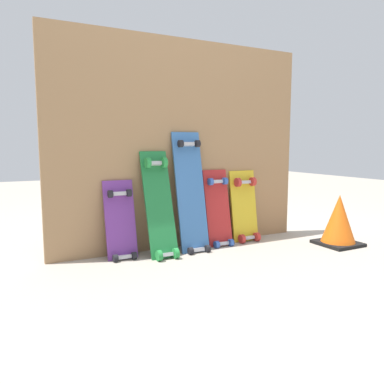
{
  "coord_description": "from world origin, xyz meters",
  "views": [
    {
      "loc": [
        -1.19,
        -2.4,
        0.74
      ],
      "look_at": [
        0.0,
        -0.07,
        0.41
      ],
      "focal_mm": 35.53,
      "sensor_mm": 36.0,
      "label": 1
    }
  ],
  "objects_px": {
    "skateboard_yellow": "(245,210)",
    "traffic_cone": "(339,220)",
    "skateboard_purple": "(121,225)",
    "skateboard_red": "(218,213)",
    "skateboard_green": "(160,209)",
    "skateboard_blue": "(192,197)"
  },
  "relations": [
    {
      "from": "skateboard_purple",
      "to": "skateboard_red",
      "type": "relative_size",
      "value": 0.93
    },
    {
      "from": "skateboard_green",
      "to": "skateboard_yellow",
      "type": "xyz_separation_m",
      "value": [
        0.73,
        0.07,
        -0.08
      ]
    },
    {
      "from": "skateboard_green",
      "to": "skateboard_yellow",
      "type": "height_order",
      "value": "skateboard_green"
    },
    {
      "from": "skateboard_purple",
      "to": "skateboard_green",
      "type": "relative_size",
      "value": 0.76
    },
    {
      "from": "skateboard_green",
      "to": "skateboard_blue",
      "type": "relative_size",
      "value": 0.85
    },
    {
      "from": "skateboard_purple",
      "to": "skateboard_red",
      "type": "xyz_separation_m",
      "value": [
        0.74,
        -0.01,
        0.02
      ]
    },
    {
      "from": "skateboard_yellow",
      "to": "skateboard_red",
      "type": "bearing_deg",
      "value": -176.54
    },
    {
      "from": "skateboard_purple",
      "to": "traffic_cone",
      "type": "height_order",
      "value": "skateboard_purple"
    },
    {
      "from": "skateboard_red",
      "to": "skateboard_purple",
      "type": "bearing_deg",
      "value": 179.58
    },
    {
      "from": "skateboard_green",
      "to": "skateboard_red",
      "type": "height_order",
      "value": "skateboard_green"
    },
    {
      "from": "skateboard_purple",
      "to": "traffic_cone",
      "type": "xyz_separation_m",
      "value": [
        1.53,
        -0.42,
        -0.03
      ]
    },
    {
      "from": "skateboard_yellow",
      "to": "traffic_cone",
      "type": "relative_size",
      "value": 1.6
    },
    {
      "from": "skateboard_yellow",
      "to": "skateboard_purple",
      "type": "bearing_deg",
      "value": -179.45
    },
    {
      "from": "skateboard_purple",
      "to": "skateboard_yellow",
      "type": "xyz_separation_m",
      "value": [
        0.99,
        0.01,
        0.02
      ]
    },
    {
      "from": "traffic_cone",
      "to": "skateboard_red",
      "type": "bearing_deg",
      "value": 152.42
    },
    {
      "from": "skateboard_red",
      "to": "skateboard_yellow",
      "type": "height_order",
      "value": "skateboard_red"
    },
    {
      "from": "traffic_cone",
      "to": "skateboard_blue",
      "type": "bearing_deg",
      "value": 159.4
    },
    {
      "from": "skateboard_purple",
      "to": "skateboard_yellow",
      "type": "bearing_deg",
      "value": 0.55
    },
    {
      "from": "skateboard_red",
      "to": "skateboard_yellow",
      "type": "xyz_separation_m",
      "value": [
        0.25,
        0.01,
        -0.0
      ]
    },
    {
      "from": "skateboard_green",
      "to": "skateboard_yellow",
      "type": "distance_m",
      "value": 0.74
    },
    {
      "from": "skateboard_green",
      "to": "traffic_cone",
      "type": "height_order",
      "value": "skateboard_green"
    },
    {
      "from": "skateboard_blue",
      "to": "skateboard_yellow",
      "type": "relative_size",
      "value": 1.49
    }
  ]
}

